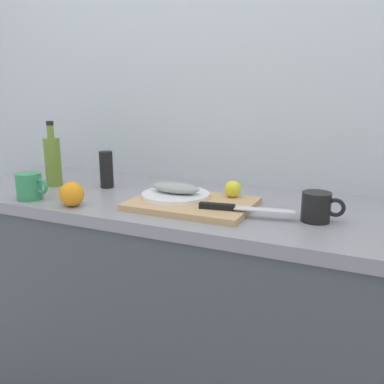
# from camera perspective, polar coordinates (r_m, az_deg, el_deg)

# --- Properties ---
(back_wall) EXTENTS (3.20, 0.05, 2.50)m
(back_wall) POSITION_cam_1_polar(r_m,az_deg,el_deg) (1.69, 6.23, 12.94)
(back_wall) COLOR silver
(back_wall) RESTS_ON ground_plane
(kitchen_counter) EXTENTS (2.00, 0.60, 0.90)m
(kitchen_counter) POSITION_cam_1_polar(r_m,az_deg,el_deg) (1.61, 1.66, -16.93)
(kitchen_counter) COLOR #4C5159
(kitchen_counter) RESTS_ON ground_plane
(cutting_board) EXTENTS (0.40, 0.29, 0.02)m
(cutting_board) POSITION_cam_1_polar(r_m,az_deg,el_deg) (1.37, 0.00, -1.62)
(cutting_board) COLOR tan
(cutting_board) RESTS_ON kitchen_counter
(white_plate) EXTENTS (0.23, 0.23, 0.01)m
(white_plate) POSITION_cam_1_polar(r_m,az_deg,el_deg) (1.41, -2.26, -0.43)
(white_plate) COLOR white
(white_plate) RESTS_ON cutting_board
(fish_fillet) EXTENTS (0.17, 0.07, 0.04)m
(fish_fillet) POSITION_cam_1_polar(r_m,az_deg,el_deg) (1.41, -2.27, 0.58)
(fish_fillet) COLOR #999E99
(fish_fillet) RESTS_ON white_plate
(chef_knife) EXTENTS (0.29, 0.07, 0.02)m
(chef_knife) POSITION_cam_1_polar(r_m,az_deg,el_deg) (1.27, 5.80, -2.15)
(chef_knife) COLOR silver
(chef_knife) RESTS_ON cutting_board
(lemon_0) EXTENTS (0.06, 0.06, 0.06)m
(lemon_0) POSITION_cam_1_polar(r_m,az_deg,el_deg) (1.42, 5.63, 0.42)
(lemon_0) COLOR yellow
(lemon_0) RESTS_ON cutting_board
(olive_oil_bottle) EXTENTS (0.06, 0.06, 0.26)m
(olive_oil_bottle) POSITION_cam_1_polar(r_m,az_deg,el_deg) (1.74, -18.59, 4.16)
(olive_oil_bottle) COLOR olive
(olive_oil_bottle) RESTS_ON kitchen_counter
(coffee_mug_0) EXTENTS (0.12, 0.08, 0.09)m
(coffee_mug_0) POSITION_cam_1_polar(r_m,az_deg,el_deg) (1.27, 16.81, -1.98)
(coffee_mug_0) COLOR black
(coffee_mug_0) RESTS_ON kitchen_counter
(coffee_mug_1) EXTENTS (0.13, 0.09, 0.09)m
(coffee_mug_1) POSITION_cam_1_polar(r_m,az_deg,el_deg) (1.56, -21.41, 0.75)
(coffee_mug_1) COLOR #338C59
(coffee_mug_1) RESTS_ON kitchen_counter
(orange_0) EXTENTS (0.08, 0.08, 0.08)m
(orange_0) POSITION_cam_1_polar(r_m,az_deg,el_deg) (1.43, -16.19, -0.27)
(orange_0) COLOR orange
(orange_0) RESTS_ON kitchen_counter
(pepper_mill) EXTENTS (0.05, 0.05, 0.14)m
(pepper_mill) POSITION_cam_1_polar(r_m,az_deg,el_deg) (1.66, -11.69, 3.04)
(pepper_mill) COLOR black
(pepper_mill) RESTS_ON kitchen_counter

